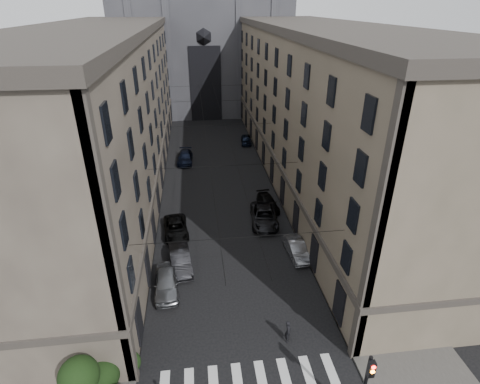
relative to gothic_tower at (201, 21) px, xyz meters
name	(u,v)px	position (x,y,z in m)	size (l,w,h in m)	color
sidewalk_left	(137,181)	(-10.50, -38.96, -17.72)	(7.00, 80.00, 0.15)	#383533
sidewalk_right	(292,173)	(10.50, -38.96, -17.72)	(7.00, 80.00, 0.15)	#383533
zebra_crossing	(250,384)	(0.00, -69.96, -17.79)	(11.00, 3.20, 0.01)	beige
building_left	(102,112)	(-13.44, -38.96, -8.45)	(13.60, 60.60, 18.85)	#484037
building_right	(319,105)	(13.44, -38.96, -8.45)	(13.60, 60.60, 18.85)	brown
gothic_tower	(201,21)	(0.00, 0.00, 0.00)	(35.00, 23.00, 58.00)	#2D2D33
traffic_light_right	(366,384)	(5.60, -73.04, -14.51)	(0.34, 0.50, 5.20)	black
shrub_cluster	(99,380)	(-8.72, -69.95, -16.00)	(3.90, 4.40, 3.90)	black
tram_wires	(215,126)	(0.00, -39.33, -10.55)	(14.00, 60.00, 0.43)	black
car_left_near	(166,282)	(-5.50, -60.76, -16.98)	(1.94, 4.82, 1.64)	slate
car_left_midnear	(180,260)	(-4.44, -57.86, -16.99)	(1.72, 4.93, 1.63)	black
car_left_midfar	(176,228)	(-5.00, -52.36, -17.10)	(2.33, 5.04, 1.40)	black
car_left_far	(185,158)	(-4.20, -33.12, -17.04)	(2.12, 5.22, 1.52)	black
car_right_near	(297,249)	(6.20, -57.37, -17.09)	(1.51, 4.32, 1.42)	slate
car_right_midnear	(264,216)	(4.26, -51.32, -16.98)	(2.71, 5.89, 1.64)	black
car_right_midfar	(268,203)	(5.26, -48.17, -17.14)	(1.83, 4.51, 1.31)	black
car_right_far	(246,140)	(5.84, -26.13, -17.11)	(1.62, 4.04, 1.38)	black
pedestrian	(288,331)	(3.07, -66.96, -16.92)	(0.64, 0.42, 1.75)	black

